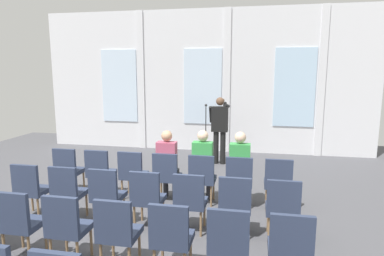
% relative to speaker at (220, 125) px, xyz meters
% --- Properties ---
extents(ground_plane, '(14.20, 14.20, 0.00)m').
position_rel_speaker_xyz_m(ground_plane, '(-0.67, -4.05, -1.02)').
color(ground_plane, '#4C4C51').
extents(rear_partition, '(9.89, 0.14, 4.20)m').
position_rel_speaker_xyz_m(rear_partition, '(-0.64, 1.41, 1.07)').
color(rear_partition, silver).
rests_on(rear_partition, ground).
extents(speaker, '(0.51, 0.69, 1.75)m').
position_rel_speaker_xyz_m(speaker, '(0.00, 0.00, 0.00)').
color(speaker, black).
rests_on(speaker, ground).
extents(mic_stand, '(0.28, 0.28, 1.55)m').
position_rel_speaker_xyz_m(mic_stand, '(-0.39, 0.15, -0.68)').
color(mic_stand, black).
rests_on(mic_stand, ground).
extents(chair_r0_c0, '(0.46, 0.44, 0.94)m').
position_rel_speaker_xyz_m(chair_r0_c0, '(-2.67, -2.77, -0.48)').
color(chair_r0_c0, olive).
rests_on(chair_r0_c0, ground).
extents(chair_r0_c1, '(0.46, 0.44, 0.94)m').
position_rel_speaker_xyz_m(chair_r0_c1, '(-2.01, -2.77, -0.48)').
color(chair_r0_c1, olive).
rests_on(chair_r0_c1, ground).
extents(chair_r0_c2, '(0.46, 0.44, 0.94)m').
position_rel_speaker_xyz_m(chair_r0_c2, '(-1.34, -2.77, -0.48)').
color(chair_r0_c2, olive).
rests_on(chair_r0_c2, ground).
extents(chair_r0_c3, '(0.46, 0.44, 0.94)m').
position_rel_speaker_xyz_m(chair_r0_c3, '(-0.67, -2.77, -0.48)').
color(chair_r0_c3, olive).
rests_on(chair_r0_c3, ground).
extents(audience_r0_c3, '(0.36, 0.39, 1.34)m').
position_rel_speaker_xyz_m(audience_r0_c3, '(-0.67, -2.69, -0.28)').
color(audience_r0_c3, '#2D2D33').
rests_on(audience_r0_c3, ground).
extents(chair_r0_c4, '(0.46, 0.44, 0.94)m').
position_rel_speaker_xyz_m(chair_r0_c4, '(-0.01, -2.77, -0.48)').
color(chair_r0_c4, olive).
rests_on(chair_r0_c4, ground).
extents(audience_r0_c4, '(0.36, 0.39, 1.37)m').
position_rel_speaker_xyz_m(audience_r0_c4, '(-0.01, -2.69, -0.26)').
color(audience_r0_c4, '#2D2D33').
rests_on(audience_r0_c4, ground).
extents(chair_r0_c5, '(0.46, 0.44, 0.94)m').
position_rel_speaker_xyz_m(chair_r0_c5, '(0.66, -2.77, -0.48)').
color(chair_r0_c5, olive).
rests_on(chair_r0_c5, ground).
extents(audience_r0_c5, '(0.36, 0.39, 1.36)m').
position_rel_speaker_xyz_m(audience_r0_c5, '(0.66, -2.69, -0.26)').
color(audience_r0_c5, '#2D2D33').
rests_on(audience_r0_c5, ground).
extents(chair_r0_c6, '(0.46, 0.44, 0.94)m').
position_rel_speaker_xyz_m(chair_r0_c6, '(1.33, -2.77, -0.48)').
color(chair_r0_c6, olive).
rests_on(chair_r0_c6, ground).
extents(chair_r1_c0, '(0.46, 0.44, 0.94)m').
position_rel_speaker_xyz_m(chair_r1_c0, '(-2.67, -3.89, -0.48)').
color(chair_r1_c0, olive).
rests_on(chair_r1_c0, ground).
extents(chair_r1_c1, '(0.46, 0.44, 0.94)m').
position_rel_speaker_xyz_m(chair_r1_c1, '(-2.01, -3.89, -0.48)').
color(chair_r1_c1, olive).
rests_on(chair_r1_c1, ground).
extents(chair_r1_c2, '(0.46, 0.44, 0.94)m').
position_rel_speaker_xyz_m(chair_r1_c2, '(-1.34, -3.89, -0.48)').
color(chair_r1_c2, olive).
rests_on(chair_r1_c2, ground).
extents(chair_r1_c3, '(0.46, 0.44, 0.94)m').
position_rel_speaker_xyz_m(chair_r1_c3, '(-0.67, -3.89, -0.48)').
color(chair_r1_c3, olive).
rests_on(chair_r1_c3, ground).
extents(chair_r1_c4, '(0.46, 0.44, 0.94)m').
position_rel_speaker_xyz_m(chair_r1_c4, '(-0.01, -3.89, -0.48)').
color(chair_r1_c4, olive).
rests_on(chair_r1_c4, ground).
extents(chair_r1_c5, '(0.46, 0.44, 0.94)m').
position_rel_speaker_xyz_m(chair_r1_c5, '(0.66, -3.89, -0.48)').
color(chair_r1_c5, olive).
rests_on(chair_r1_c5, ground).
extents(chair_r1_c6, '(0.46, 0.44, 0.94)m').
position_rel_speaker_xyz_m(chair_r1_c6, '(1.33, -3.89, -0.48)').
color(chair_r1_c6, olive).
rests_on(chair_r1_c6, ground).
extents(chair_r2_c1, '(0.46, 0.44, 0.94)m').
position_rel_speaker_xyz_m(chair_r2_c1, '(-2.01, -5.00, -0.48)').
color(chair_r2_c1, olive).
rests_on(chair_r2_c1, ground).
extents(chair_r2_c2, '(0.46, 0.44, 0.94)m').
position_rel_speaker_xyz_m(chair_r2_c2, '(-1.34, -5.00, -0.48)').
color(chair_r2_c2, olive).
rests_on(chair_r2_c2, ground).
extents(chair_r2_c3, '(0.46, 0.44, 0.94)m').
position_rel_speaker_xyz_m(chair_r2_c3, '(-0.67, -5.00, -0.48)').
color(chair_r2_c3, olive).
rests_on(chair_r2_c3, ground).
extents(chair_r2_c4, '(0.46, 0.44, 0.94)m').
position_rel_speaker_xyz_m(chair_r2_c4, '(-0.01, -5.00, -0.48)').
color(chair_r2_c4, olive).
rests_on(chair_r2_c4, ground).
extents(chair_r2_c5, '(0.46, 0.44, 0.94)m').
position_rel_speaker_xyz_m(chair_r2_c5, '(0.66, -5.00, -0.48)').
color(chair_r2_c5, olive).
rests_on(chair_r2_c5, ground).
extents(chair_r2_c6, '(0.46, 0.44, 0.94)m').
position_rel_speaker_xyz_m(chair_r2_c6, '(1.33, -5.00, -0.48)').
color(chair_r2_c6, olive).
rests_on(chair_r2_c6, ground).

